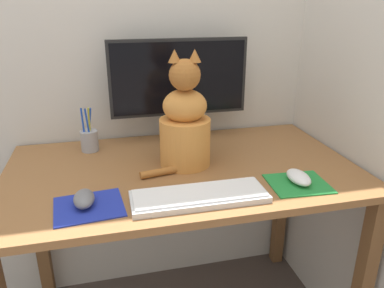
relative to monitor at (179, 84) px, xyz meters
The scene contains 11 objects.
wall_back 0.30m from the monitor, 109.59° to the left, with size 7.00×0.04×2.50m.
wall_side_right 0.70m from the monitor, 23.33° to the right, with size 0.04×7.00×2.50m.
desk 0.43m from the monitor, 99.99° to the right, with size 1.21×0.70×0.74m.
monitor is the anchor object (origin of this frame).
keyboard 0.54m from the monitor, 94.85° to the right, with size 0.40×0.14×0.02m.
mousepad_left 0.63m from the monitor, 127.86° to the right, with size 0.21×0.18×0.00m.
mousepad_right 0.60m from the monitor, 58.83° to the right, with size 0.19×0.17×0.00m.
computer_mouse_left 0.62m from the monitor, 129.41° to the right, with size 0.06×0.10×0.04m.
computer_mouse_right 0.59m from the monitor, 58.13° to the right, with size 0.06×0.11×0.03m.
cat 0.25m from the monitor, 97.33° to the right, with size 0.27×0.21×0.40m.
pen_cup 0.41m from the monitor, behind, with size 0.07×0.07×0.17m.
Camera 1 is at (-0.25, -1.17, 1.29)m, focal length 35.00 mm.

